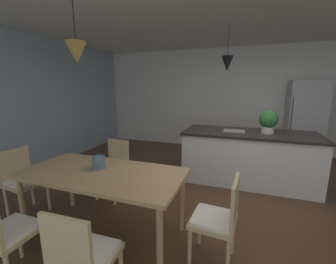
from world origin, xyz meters
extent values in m
cube|color=#4C301E|center=(0.00, 0.00, -0.02)|extent=(10.00, 8.40, 0.04)
cube|color=white|center=(0.00, 3.26, 1.35)|extent=(10.00, 0.12, 2.70)
cube|color=#9EB7C6|center=(-4.06, 0.00, 1.35)|extent=(0.06, 8.40, 2.70)
cube|color=tan|center=(-1.52, -0.98, 0.73)|extent=(1.78, 0.86, 0.04)
cylinder|color=tan|center=(-2.33, -0.63, 0.37)|extent=(0.06, 0.06, 0.73)
cylinder|color=tan|center=(-0.71, -0.63, 0.37)|extent=(0.06, 0.06, 0.73)
cylinder|color=tan|center=(-2.33, -1.33, 0.37)|extent=(0.06, 0.06, 0.73)
cylinder|color=tan|center=(-0.71, -1.33, 0.37)|extent=(0.06, 0.06, 0.73)
cube|color=tan|center=(-1.92, -1.73, 0.43)|extent=(0.40, 0.40, 0.04)
cube|color=white|center=(-1.92, -1.73, 0.47)|extent=(0.36, 0.36, 0.03)
cylinder|color=tan|center=(-2.09, -1.56, 0.21)|extent=(0.04, 0.04, 0.41)
cylinder|color=tan|center=(-1.75, -1.56, 0.21)|extent=(0.04, 0.04, 0.41)
cube|color=tan|center=(-2.73, -0.98, 0.43)|extent=(0.43, 0.43, 0.04)
cube|color=white|center=(-2.73, -0.98, 0.47)|extent=(0.39, 0.39, 0.03)
cube|color=tan|center=(-2.91, -0.97, 0.66)|extent=(0.06, 0.38, 0.42)
cylinder|color=tan|center=(-2.55, -0.83, 0.21)|extent=(0.04, 0.04, 0.41)
cylinder|color=tan|center=(-2.58, -1.17, 0.21)|extent=(0.04, 0.04, 0.41)
cylinder|color=tan|center=(-2.88, -0.80, 0.21)|extent=(0.04, 0.04, 0.41)
cylinder|color=tan|center=(-2.92, -1.14, 0.21)|extent=(0.04, 0.04, 0.41)
cube|color=tan|center=(-1.12, -1.73, 0.43)|extent=(0.41, 0.41, 0.04)
cube|color=white|center=(-1.12, -1.73, 0.47)|extent=(0.37, 0.37, 0.03)
cube|color=tan|center=(-1.11, -1.91, 0.66)|extent=(0.38, 0.04, 0.42)
cylinder|color=tan|center=(-1.29, -1.57, 0.21)|extent=(0.04, 0.04, 0.41)
cube|color=tan|center=(-0.31, -0.98, 0.43)|extent=(0.43, 0.43, 0.04)
cube|color=white|center=(-0.31, -0.98, 0.47)|extent=(0.39, 0.39, 0.03)
cube|color=tan|center=(-0.13, -1.00, 0.66)|extent=(0.06, 0.38, 0.42)
cylinder|color=tan|center=(-0.49, -1.14, 0.21)|extent=(0.04, 0.04, 0.41)
cylinder|color=tan|center=(-0.46, -0.80, 0.21)|extent=(0.04, 0.04, 0.41)
cylinder|color=tan|center=(-0.15, -1.16, 0.21)|extent=(0.04, 0.04, 0.41)
cylinder|color=tan|center=(-0.13, -0.83, 0.21)|extent=(0.04, 0.04, 0.41)
cube|color=tan|center=(-1.92, -0.23, 0.43)|extent=(0.44, 0.44, 0.04)
cube|color=white|center=(-1.92, -0.23, 0.47)|extent=(0.39, 0.39, 0.03)
cube|color=tan|center=(-1.90, -0.05, 0.66)|extent=(0.38, 0.07, 0.42)
cylinder|color=tan|center=(-1.77, -0.42, 0.21)|extent=(0.04, 0.04, 0.41)
cylinder|color=tan|center=(-2.11, -0.39, 0.21)|extent=(0.04, 0.04, 0.41)
cylinder|color=tan|center=(-1.73, -0.08, 0.21)|extent=(0.04, 0.04, 0.41)
cylinder|color=tan|center=(-2.07, -0.05, 0.21)|extent=(0.04, 0.04, 0.41)
cube|color=silver|center=(0.02, 1.08, 0.44)|extent=(2.18, 0.91, 0.88)
cube|color=black|center=(0.02, 1.08, 0.88)|extent=(2.24, 0.97, 0.04)
cube|color=gray|center=(-0.24, 1.08, 0.91)|extent=(0.36, 0.30, 0.01)
cube|color=#B2B5B7|center=(1.25, 2.86, 0.91)|extent=(0.75, 0.64, 1.83)
cylinder|color=#4C4C4C|center=(0.92, 2.52, 0.91)|extent=(0.02, 0.02, 1.10)
cylinder|color=black|center=(-1.70, -1.02, 2.40)|extent=(0.01, 0.01, 0.61)
cone|color=olive|center=(-1.70, -1.02, 1.99)|extent=(0.21, 0.21, 0.21)
cylinder|color=black|center=(-0.42, 1.08, 2.44)|extent=(0.01, 0.01, 0.52)
cone|color=black|center=(-0.42, 1.08, 2.06)|extent=(0.20, 0.20, 0.25)
cylinder|color=beige|center=(0.30, 1.08, 0.96)|extent=(0.19, 0.19, 0.11)
sphere|color=#2D6B33|center=(0.30, 1.08, 1.14)|extent=(0.31, 0.31, 0.31)
cylinder|color=slate|center=(-1.61, -0.91, 0.83)|extent=(0.14, 0.14, 0.14)
camera|label=1|loc=(-0.12, -2.80, 1.64)|focal=22.67mm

